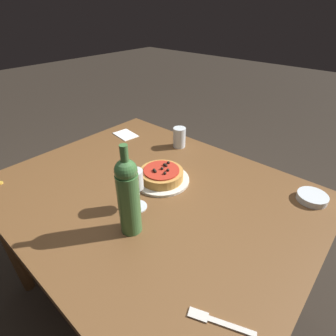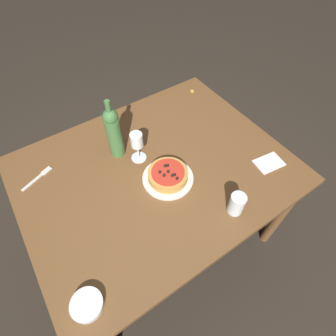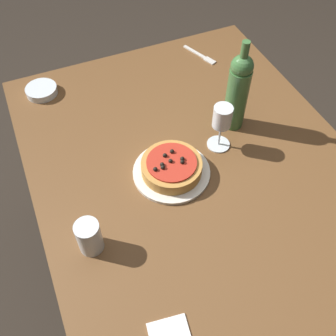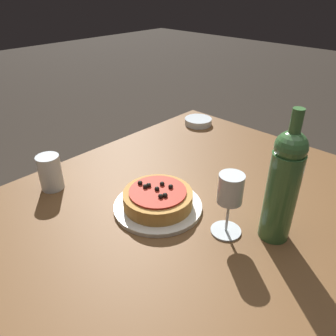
{
  "view_description": "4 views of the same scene",
  "coord_description": "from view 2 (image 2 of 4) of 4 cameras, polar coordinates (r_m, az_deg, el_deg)",
  "views": [
    {
      "loc": [
        0.65,
        -0.63,
        1.45
      ],
      "look_at": [
        0.03,
        0.07,
        0.86
      ],
      "focal_mm": 28.0,
      "sensor_mm": 36.0,
      "label": 1
    },
    {
      "loc": [
        0.4,
        0.71,
        1.82
      ],
      "look_at": [
        -0.01,
        0.09,
        0.86
      ],
      "focal_mm": 28.0,
      "sensor_mm": 36.0,
      "label": 2
    },
    {
      "loc": [
        -0.73,
        0.41,
        1.77
      ],
      "look_at": [
        -0.06,
        0.12,
        0.85
      ],
      "focal_mm": 42.0,
      "sensor_mm": 36.0,
      "label": 3
    },
    {
      "loc": [
        -0.54,
        -0.45,
        1.33
      ],
      "look_at": [
        0.04,
        0.1,
        0.86
      ],
      "focal_mm": 35.0,
      "sensor_mm": 36.0,
      "label": 4
    }
  ],
  "objects": [
    {
      "name": "dinner_plate",
      "position": [
        1.29,
        -0.02,
        -2.23
      ],
      "size": [
        0.25,
        0.25,
        0.01
      ],
      "color": "silver",
      "rests_on": "dining_table"
    },
    {
      "name": "bottle_cap",
      "position": [
        1.8,
        5.29,
        16.31
      ],
      "size": [
        0.02,
        0.02,
        0.01
      ],
      "color": "gold",
      "rests_on": "dining_table"
    },
    {
      "name": "water_cup",
      "position": [
        1.19,
        14.7,
        -7.58
      ],
      "size": [
        0.07,
        0.07,
        0.11
      ],
      "color": "silver",
      "rests_on": "dining_table"
    },
    {
      "name": "paper_napkin",
      "position": [
        1.45,
        21.14,
        1.06
      ],
      "size": [
        0.16,
        0.12,
        0.0
      ],
      "color": "white",
      "rests_on": "dining_table"
    },
    {
      "name": "dining_table",
      "position": [
        1.4,
        -2.63,
        -2.3
      ],
      "size": [
        1.33,
        1.05,
        0.76
      ],
      "color": "brown",
      "rests_on": "ground_plane"
    },
    {
      "name": "wine_bottle",
      "position": [
        1.32,
        -11.73,
        7.69
      ],
      "size": [
        0.08,
        0.08,
        0.34
      ],
      "color": "#3D6B38",
      "rests_on": "dining_table"
    },
    {
      "name": "pizza",
      "position": [
        1.27,
        -0.02,
        -1.47
      ],
      "size": [
        0.2,
        0.2,
        0.06
      ],
      "color": "#BC843D",
      "rests_on": "dinner_plate"
    },
    {
      "name": "fork",
      "position": [
        1.45,
        -26.33,
        -1.78
      ],
      "size": [
        0.17,
        0.08,
        0.0
      ],
      "rotation": [
        0.0,
        0.0,
        -2.76
      ],
      "color": "beige",
      "rests_on": "dining_table"
    },
    {
      "name": "side_bowl",
      "position": [
        1.1,
        -17.24,
        -26.55
      ],
      "size": [
        0.12,
        0.12,
        0.03
      ],
      "color": "silver",
      "rests_on": "dining_table"
    },
    {
      "name": "ground_plane",
      "position": [
        1.99,
        -1.9,
        -13.62
      ],
      "size": [
        14.0,
        14.0,
        0.0
      ],
      "primitive_type": "plane",
      "color": "#2D261E"
    },
    {
      "name": "wine_glass",
      "position": [
        1.3,
        -6.8,
        5.63
      ],
      "size": [
        0.08,
        0.08,
        0.17
      ],
      "color": "silver",
      "rests_on": "dining_table"
    }
  ]
}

